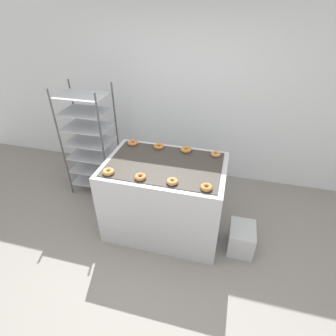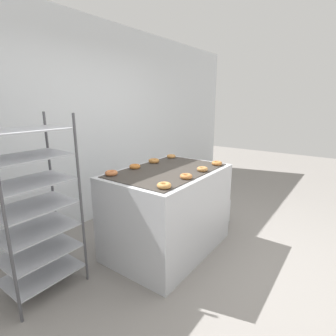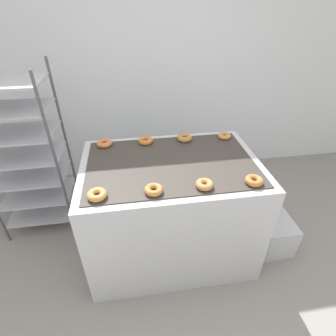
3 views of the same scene
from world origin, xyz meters
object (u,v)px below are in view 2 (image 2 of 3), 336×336
(donut_near_left, at_px, (164,185))
(donut_near_right, at_px, (217,163))
(baking_rack_cart, at_px, (33,207))
(donut_far_right, at_px, (171,156))
(glaze_bin, at_px, (214,211))
(donut_far_midright, at_px, (154,161))
(donut_near_midright, at_px, (202,169))
(fryer_machine, at_px, (168,210))
(donut_far_midleft, at_px, (135,166))
(donut_far_left, at_px, (111,173))
(donut_near_midleft, at_px, (186,176))

(donut_near_left, bearing_deg, donut_near_right, -0.46)
(baking_rack_cart, xyz_separation_m, donut_near_right, (1.77, -0.89, 0.17))
(donut_near_left, height_order, donut_near_right, donut_near_left)
(donut_near_left, xyz_separation_m, donut_far_right, (1.07, 0.67, -0.00))
(glaze_bin, height_order, donut_near_left, donut_near_left)
(baking_rack_cart, height_order, donut_near_left, baking_rack_cart)
(donut_near_left, xyz_separation_m, donut_far_midright, (0.71, 0.68, 0.00))
(donut_near_midright, distance_m, donut_far_midright, 0.68)
(fryer_machine, relative_size, baking_rack_cart, 0.86)
(fryer_machine, xyz_separation_m, baking_rack_cart, (-1.25, 0.54, 0.34))
(fryer_machine, relative_size, glaze_bin, 3.77)
(glaze_bin, bearing_deg, baking_rack_cart, 163.13)
(donut_far_midleft, bearing_deg, donut_far_midright, 0.05)
(baking_rack_cart, relative_size, donut_near_midright, 13.33)
(donut_far_midleft, distance_m, donut_far_midright, 0.34)
(fryer_machine, height_order, donut_far_left, donut_far_left)
(donut_near_midright, distance_m, donut_far_right, 0.76)
(donut_near_right, bearing_deg, fryer_machine, 146.21)
(donut_near_left, distance_m, donut_far_right, 1.26)
(donut_far_left, bearing_deg, donut_far_right, -0.94)
(baking_rack_cart, bearing_deg, donut_near_right, -26.64)
(donut_near_left, bearing_deg, donut_near_midright, 0.01)
(glaze_bin, distance_m, donut_far_midright, 1.24)
(baking_rack_cart, relative_size, donut_far_right, 13.69)
(baking_rack_cart, xyz_separation_m, glaze_bin, (2.22, -0.67, -0.66))
(donut_far_midleft, xyz_separation_m, donut_far_right, (0.71, -0.01, -0.00))
(donut_near_right, bearing_deg, donut_near_midright, 178.57)
(donut_near_midleft, xyz_separation_m, donut_far_midleft, (0.00, 0.68, -0.00))
(glaze_bin, relative_size, donut_near_right, 2.97)
(glaze_bin, relative_size, donut_near_left, 2.88)
(donut_near_midleft, height_order, donut_far_midleft, same)
(fryer_machine, bearing_deg, donut_near_left, -147.52)
(donut_near_midleft, xyz_separation_m, donut_near_midright, (0.34, 0.00, 0.00))
(donut_near_right, relative_size, donut_far_midright, 0.92)
(baking_rack_cart, distance_m, donut_far_right, 1.81)
(donut_far_midleft, relative_size, donut_far_right, 1.08)
(donut_near_midright, bearing_deg, donut_near_left, -179.99)
(donut_far_midright, bearing_deg, donut_near_left, -136.08)
(donut_near_right, bearing_deg, donut_far_right, 88.23)
(baking_rack_cart, xyz_separation_m, donut_far_midleft, (1.08, -0.20, 0.17))
(fryer_machine, bearing_deg, donut_near_midright, -63.11)
(donut_near_midright, height_order, donut_far_left, same)
(donut_near_right, bearing_deg, donut_near_midleft, 179.63)
(donut_near_left, bearing_deg, donut_near_midleft, -0.64)
(baking_rack_cart, height_order, donut_near_right, baking_rack_cart)
(donut_near_right, bearing_deg, donut_near_left, 179.54)
(donut_near_left, relative_size, donut_far_midright, 0.96)
(donut_far_right, bearing_deg, donut_far_midleft, 179.16)
(fryer_machine, distance_m, baking_rack_cart, 1.40)
(baking_rack_cart, distance_m, donut_near_right, 1.99)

